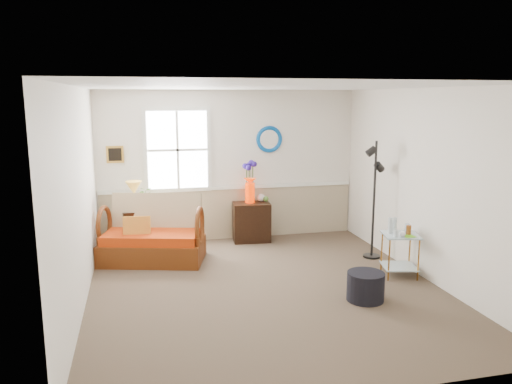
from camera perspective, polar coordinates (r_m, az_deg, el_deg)
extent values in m
cube|color=brown|center=(6.67, 1.10, -10.98)|extent=(4.50, 5.00, 0.01)
cube|color=white|center=(6.20, 1.18, 11.97)|extent=(4.50, 5.00, 0.01)
cube|color=white|center=(8.71, -3.00, 3.02)|extent=(4.50, 0.01, 2.60)
cube|color=white|center=(4.00, 10.23, -6.37)|extent=(4.50, 0.01, 2.60)
cube|color=white|center=(6.14, -19.62, -0.83)|extent=(0.01, 5.00, 2.60)
cube|color=white|center=(7.20, 18.75, 0.83)|extent=(0.01, 5.00, 2.60)
cube|color=tan|center=(8.85, -2.92, -2.46)|extent=(4.46, 0.02, 0.90)
cube|color=white|center=(8.74, -2.94, 0.53)|extent=(4.46, 0.04, 0.06)
cube|color=gold|center=(8.53, -15.81, 4.16)|extent=(0.28, 0.03, 0.28)
torus|color=#0D6DB1|center=(8.80, 1.51, 6.05)|extent=(0.47, 0.07, 0.47)
imported|color=#436D2B|center=(8.25, -12.80, -0.96)|extent=(0.35, 0.38, 0.29)
cylinder|color=black|center=(6.40, 12.40, -10.49)|extent=(0.58, 0.58, 0.35)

